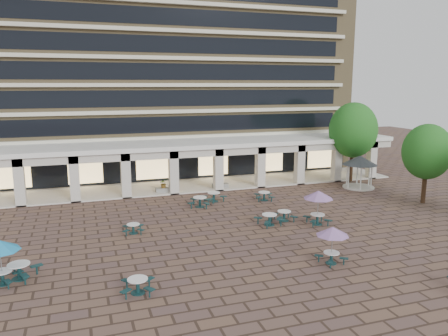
{
  "coord_description": "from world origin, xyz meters",
  "views": [
    {
      "loc": [
        -9.99,
        -25.46,
        9.76
      ],
      "look_at": [
        -0.47,
        3.0,
        4.0
      ],
      "focal_mm": 35.0,
      "sensor_mm": 36.0,
      "label": 1
    }
  ],
  "objects_px": {
    "picnic_table_0": "(19,270)",
    "picnic_table_1": "(138,284)",
    "planter_right": "(220,184)",
    "gazebo": "(360,164)",
    "planter_left": "(164,187)"
  },
  "relations": [
    {
      "from": "picnic_table_1",
      "to": "planter_left",
      "type": "relative_size",
      "value": 1.2
    },
    {
      "from": "picnic_table_1",
      "to": "planter_right",
      "type": "height_order",
      "value": "planter_right"
    },
    {
      "from": "gazebo",
      "to": "planter_right",
      "type": "distance_m",
      "value": 13.4
    },
    {
      "from": "picnic_table_0",
      "to": "picnic_table_1",
      "type": "distance_m",
      "value": 6.51
    },
    {
      "from": "picnic_table_1",
      "to": "planter_right",
      "type": "relative_size",
      "value": 1.2
    },
    {
      "from": "picnic_table_0",
      "to": "planter_right",
      "type": "bearing_deg",
      "value": 66.34
    },
    {
      "from": "picnic_table_0",
      "to": "picnic_table_1",
      "type": "relative_size",
      "value": 1.25
    },
    {
      "from": "picnic_table_0",
      "to": "picnic_table_1",
      "type": "height_order",
      "value": "picnic_table_0"
    },
    {
      "from": "picnic_table_1",
      "to": "planter_right",
      "type": "bearing_deg",
      "value": 69.61
    },
    {
      "from": "picnic_table_0",
      "to": "gazebo",
      "type": "xyz_separation_m",
      "value": [
        28.45,
        11.54,
        1.83
      ]
    },
    {
      "from": "planter_right",
      "to": "gazebo",
      "type": "bearing_deg",
      "value": -16.71
    },
    {
      "from": "picnic_table_0",
      "to": "planter_right",
      "type": "height_order",
      "value": "planter_right"
    },
    {
      "from": "planter_left",
      "to": "picnic_table_1",
      "type": "bearing_deg",
      "value": -104.4
    },
    {
      "from": "planter_right",
      "to": "picnic_table_0",
      "type": "bearing_deg",
      "value": -135.72
    },
    {
      "from": "picnic_table_1",
      "to": "planter_right",
      "type": "distance_m",
      "value": 21.41
    }
  ]
}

